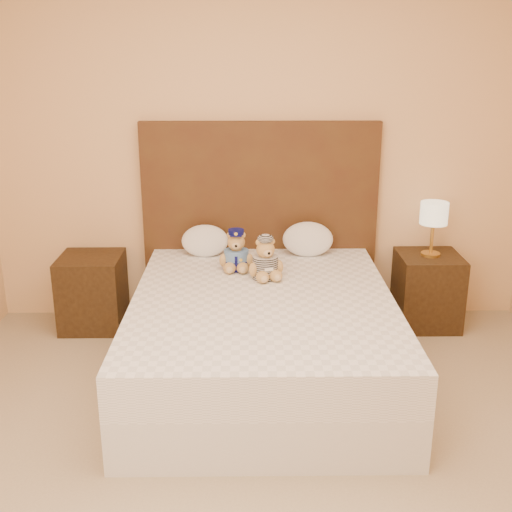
{
  "coord_description": "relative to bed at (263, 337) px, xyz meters",
  "views": [
    {
      "loc": [
        -0.09,
        -2.46,
        2.02
      ],
      "look_at": [
        -0.04,
        1.45,
        0.73
      ],
      "focal_mm": 45.0,
      "sensor_mm": 36.0,
      "label": 1
    }
  ],
  "objects": [
    {
      "name": "pillow_right",
      "position": [
        0.35,
        0.83,
        0.41
      ],
      "size": [
        0.37,
        0.24,
        0.26
      ],
      "primitive_type": "ellipsoid",
      "color": "white",
      "rests_on": "bed"
    },
    {
      "name": "nightstand_right",
      "position": [
        1.25,
        0.8,
        -0.0
      ],
      "size": [
        0.45,
        0.45,
        0.55
      ],
      "primitive_type": "cube",
      "color": "#392512",
      "rests_on": "ground"
    },
    {
      "name": "ground",
      "position": [
        0.0,
        -1.2,
        -0.28
      ],
      "size": [
        4.0,
        4.5,
        0.0
      ],
      "primitive_type": "cube",
      "color": "tan",
      "rests_on": "ground"
    },
    {
      "name": "lamp",
      "position": [
        1.25,
        0.8,
        0.57
      ],
      "size": [
        0.2,
        0.2,
        0.4
      ],
      "color": "gold",
      "rests_on": "nightstand_right"
    },
    {
      "name": "teddy_prisoner",
      "position": [
        0.02,
        0.33,
        0.41
      ],
      "size": [
        0.3,
        0.3,
        0.28
      ],
      "primitive_type": null,
      "rotation": [
        0.0,
        0.0,
        0.28
      ],
      "color": "#AE8143",
      "rests_on": "bed"
    },
    {
      "name": "pillow_left",
      "position": [
        -0.41,
        0.83,
        0.4
      ],
      "size": [
        0.34,
        0.22,
        0.24
      ],
      "primitive_type": "ellipsoid",
      "color": "white",
      "rests_on": "bed"
    },
    {
      "name": "room_walls",
      "position": [
        0.0,
        -0.74,
        1.53
      ],
      "size": [
        4.04,
        4.52,
        2.72
      ],
      "color": "#F0BD83",
      "rests_on": "ground"
    },
    {
      "name": "bed",
      "position": [
        0.0,
        0.0,
        0.0
      ],
      "size": [
        1.6,
        2.0,
        0.55
      ],
      "color": "white",
      "rests_on": "ground"
    },
    {
      "name": "headboard",
      "position": [
        0.0,
        1.01,
        0.47
      ],
      "size": [
        1.75,
        0.08,
        1.5
      ],
      "primitive_type": "cube",
      "color": "#4B3116",
      "rests_on": "ground"
    },
    {
      "name": "teddy_police",
      "position": [
        -0.17,
        0.51,
        0.42
      ],
      "size": [
        0.25,
        0.23,
        0.28
      ],
      "primitive_type": null,
      "rotation": [
        0.0,
        0.0,
        -0.0
      ],
      "color": "#AE8143",
      "rests_on": "bed"
    },
    {
      "name": "nightstand_left",
      "position": [
        -1.25,
        0.8,
        -0.0
      ],
      "size": [
        0.45,
        0.45,
        0.55
      ],
      "primitive_type": "cube",
      "color": "#392512",
      "rests_on": "ground"
    }
  ]
}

